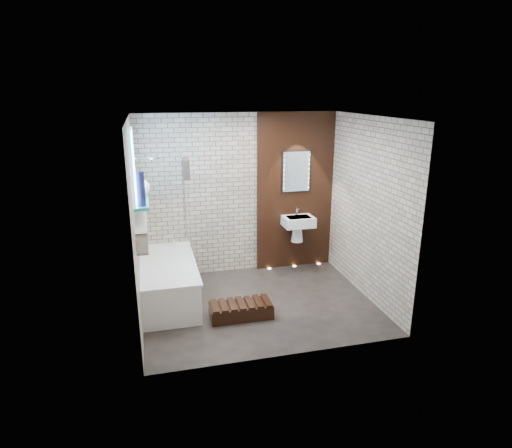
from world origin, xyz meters
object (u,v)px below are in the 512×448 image
object	(u,v)px
led_mirror	(296,172)
walnut_step	(241,311)
bathtub	(168,281)
washbasin	(298,225)
bath_screen	(187,206)

from	to	relation	value
led_mirror	walnut_step	xyz separation A→B (m)	(-1.27, -1.53, -1.56)
bathtub	washbasin	size ratio (longest dim) A/B	3.00
washbasin	walnut_step	xyz separation A→B (m)	(-1.27, -1.37, -0.70)
led_mirror	walnut_step	world-z (taller)	led_mirror
washbasin	bath_screen	bearing A→B (deg)	-174.22
led_mirror	washbasin	bearing A→B (deg)	-90.00
bath_screen	washbasin	world-z (taller)	bath_screen
washbasin	led_mirror	distance (m)	0.88
bath_screen	led_mirror	distance (m)	1.89
bath_screen	bathtub	bearing A→B (deg)	-128.90
walnut_step	bathtub	bearing A→B (deg)	140.27
bathtub	walnut_step	xyz separation A→B (m)	(0.90, -0.75, -0.20)
washbasin	walnut_step	bearing A→B (deg)	-132.79
bathtub	walnut_step	size ratio (longest dim) A/B	2.10
washbasin	walnut_step	distance (m)	2.00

